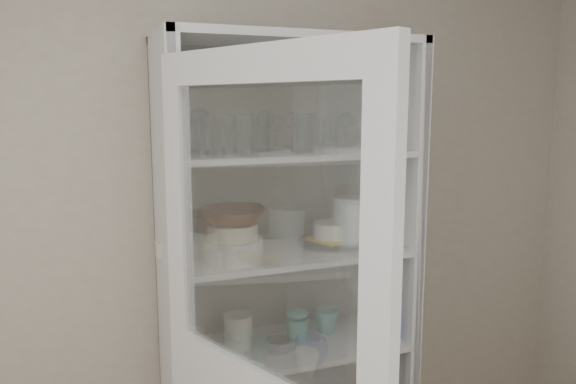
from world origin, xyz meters
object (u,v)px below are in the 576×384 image
object	(u,v)px
goblet_1	(266,128)
terracotta_bowl	(233,216)
goblet_2	(292,128)
mug_white	(372,333)
pantry_cabinet	(283,319)
yellow_trivet	(331,239)
white_canister	(238,331)
white_ramekin	(331,230)
mug_teal	(326,321)
mug_blue	(381,321)
plate_stack_front	(233,250)
plate_stack_back	(183,246)
goblet_0	(200,128)
teal_jar	(297,327)
goblet_3	(345,128)
measuring_cups	(279,344)
glass_platter	(331,242)
cream_bowl	(233,231)
grey_bowl_stack	(351,220)

from	to	relation	value
goblet_1	terracotta_bowl	size ratio (longest dim) A/B	0.71
goblet_2	mug_white	distance (m)	0.91
pantry_cabinet	yellow_trivet	world-z (taller)	pantry_cabinet
yellow_trivet	white_canister	xyz separation A→B (m)	(-0.40, 0.02, -0.35)
white_ramekin	mug_teal	size ratio (longest dim) A/B	1.35
mug_white	pantry_cabinet	bearing A→B (deg)	133.19
mug_blue	mug_white	distance (m)	0.13
plate_stack_front	plate_stack_back	world-z (taller)	plate_stack_front
goblet_0	mug_white	distance (m)	1.09
goblet_0	teal_jar	bearing A→B (deg)	-12.42
goblet_0	plate_stack_back	size ratio (longest dim) A/B	0.86
goblet_2	mug_white	bearing A→B (deg)	-42.33
white_ramekin	teal_jar	bearing A→B (deg)	178.95
goblet_3	mug_white	xyz separation A→B (m)	(0.02, -0.24, -0.83)
goblet_1	teal_jar	distance (m)	0.84
mug_blue	measuring_cups	size ratio (longest dim) A/B	1.27
teal_jar	measuring_cups	bearing A→B (deg)	-148.46
mug_teal	white_canister	world-z (taller)	white_canister
goblet_3	plate_stack_back	world-z (taller)	goblet_3
terracotta_bowl	mug_white	distance (m)	0.78
glass_platter	mug_blue	size ratio (longest dim) A/B	2.08
glass_platter	measuring_cups	world-z (taller)	glass_platter
goblet_2	white_ramekin	xyz separation A→B (m)	(0.14, -0.09, -0.42)
mug_teal	white_canister	xyz separation A→B (m)	(-0.40, -0.00, 0.02)
goblet_2	white_ramekin	bearing A→B (deg)	-31.01
pantry_cabinet	cream_bowl	size ratio (longest dim) A/B	11.17
mug_teal	pantry_cabinet	bearing A→B (deg)	178.86
mug_blue	teal_jar	xyz separation A→B (m)	(-0.36, 0.07, 0.00)
white_ramekin	white_canister	world-z (taller)	white_ramekin
plate_stack_front	yellow_trivet	xyz separation A→B (m)	(0.45, 0.09, -0.02)
goblet_0	plate_stack_front	xyz separation A→B (m)	(0.08, -0.17, -0.45)
terracotta_bowl	white_ramekin	xyz separation A→B (m)	(0.45, 0.09, -0.11)
white_ramekin	mug_white	bearing A→B (deg)	-51.96
yellow_trivet	measuring_cups	size ratio (longest dim) A/B	1.45
mug_white	teal_jar	size ratio (longest dim) A/B	0.90
goblet_2	white_ramekin	world-z (taller)	goblet_2
plate_stack_back	white_ramekin	distance (m)	0.62
yellow_trivet	cream_bowl	bearing A→B (deg)	-168.83
pantry_cabinet	white_canister	bearing A→B (deg)	-172.39
terracotta_bowl	white_canister	size ratio (longest dim) A/B	1.77
goblet_0	cream_bowl	xyz separation A→B (m)	(0.08, -0.17, -0.38)
goblet_0	cream_bowl	world-z (taller)	goblet_0
goblet_3	white_canister	xyz separation A→B (m)	(-0.51, -0.06, -0.81)
yellow_trivet	measuring_cups	world-z (taller)	yellow_trivet
glass_platter	grey_bowl_stack	world-z (taller)	grey_bowl_stack
teal_jar	measuring_cups	size ratio (longest dim) A/B	1.03
goblet_2	goblet_1	bearing A→B (deg)	-175.09
terracotta_bowl	cream_bowl	bearing A→B (deg)	0.00
glass_platter	white_ramekin	size ratio (longest dim) A/B	1.91
goblet_1	teal_jar	bearing A→B (deg)	-32.86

